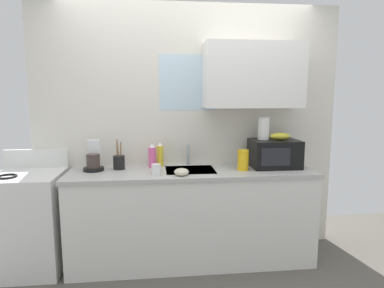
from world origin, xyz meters
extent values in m
cube|color=silver|center=(0.00, 0.35, 1.25)|extent=(3.08, 0.10, 2.50)
cube|color=white|center=(0.61, 0.14, 1.79)|extent=(0.95, 0.32, 0.62)
cube|color=silver|center=(-0.02, 0.31, 1.73)|extent=(0.56, 0.02, 0.55)
cube|color=white|center=(0.00, 0.00, 0.43)|extent=(2.28, 0.60, 0.86)
cube|color=#B7B7B2|center=(0.00, 0.00, 0.88)|extent=(2.31, 0.63, 0.03)
cube|color=#9EA0A5|center=(-0.02, 0.02, 0.83)|extent=(0.46, 0.38, 0.14)
cylinder|color=#B2B5BA|center=(-0.02, 0.24, 1.00)|extent=(0.03, 0.03, 0.21)
cube|color=white|center=(-1.50, 0.00, 0.45)|extent=(0.60, 0.60, 0.90)
torus|color=black|center=(-1.62, -0.10, 0.91)|extent=(0.17, 0.17, 0.02)
cube|color=white|center=(-1.50, 0.28, 0.99)|extent=(0.60, 0.04, 0.18)
cube|color=black|center=(0.82, 0.05, 1.04)|extent=(0.46, 0.34, 0.27)
cube|color=black|center=(0.77, -0.12, 1.04)|extent=(0.28, 0.01, 0.17)
ellipsoid|color=gold|center=(0.87, 0.05, 1.20)|extent=(0.20, 0.11, 0.07)
cylinder|color=white|center=(0.72, 0.10, 1.28)|extent=(0.11, 0.11, 0.22)
cylinder|color=black|center=(-0.92, 0.08, 0.92)|extent=(0.19, 0.19, 0.03)
cylinder|color=#3F332D|center=(-0.92, 0.07, 1.00)|extent=(0.12, 0.12, 0.13)
cube|color=silver|center=(-0.92, 0.15, 1.05)|extent=(0.11, 0.09, 0.26)
cylinder|color=yellow|center=(-0.30, 0.22, 1.00)|extent=(0.07, 0.07, 0.21)
cone|color=white|center=(-0.30, 0.22, 1.12)|extent=(0.05, 0.05, 0.04)
cylinder|color=#E55999|center=(-0.37, 0.16, 1.00)|extent=(0.07, 0.07, 0.20)
cone|color=white|center=(-0.37, 0.16, 1.12)|extent=(0.05, 0.05, 0.04)
cylinder|color=gold|center=(0.48, -0.05, 1.00)|extent=(0.10, 0.10, 0.19)
cylinder|color=white|center=(-0.34, -0.14, 0.95)|extent=(0.08, 0.08, 0.09)
cylinder|color=black|center=(-0.69, 0.12, 0.97)|extent=(0.11, 0.11, 0.13)
cylinder|color=olive|center=(-0.70, 0.12, 1.06)|extent=(0.02, 0.03, 0.25)
cylinder|color=olive|center=(-0.67, 0.13, 1.05)|extent=(0.02, 0.02, 0.22)
cylinder|color=olive|center=(-0.69, 0.10, 1.06)|extent=(0.04, 0.01, 0.24)
ellipsoid|color=beige|center=(-0.12, -0.20, 0.93)|extent=(0.13, 0.13, 0.06)
camera|label=1|loc=(-0.33, -3.03, 1.60)|focal=30.93mm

